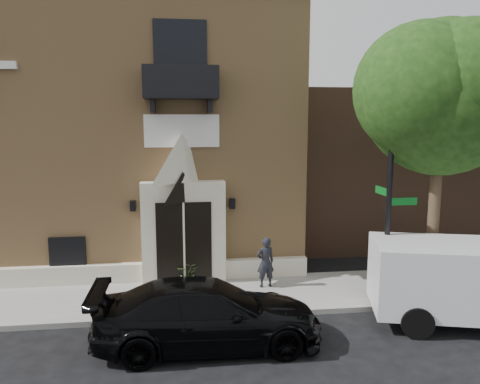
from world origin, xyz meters
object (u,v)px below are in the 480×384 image
Objects in this scene: black_sedan at (208,314)px; fire_hydrant at (391,285)px; street_sign at (389,204)px; pedestrian_near at (265,262)px.

fire_hydrant is (5.44, 2.00, -0.28)m from black_sedan.
pedestrian_near is at bearing 149.87° from street_sign.
pedestrian_near is (-3.09, 1.69, -2.04)m from street_sign.
black_sedan is 5.80m from fire_hydrant.
street_sign is at bearing -72.48° from black_sedan.
black_sedan is at bearing -164.11° from street_sign.
fire_hydrant is 0.45× the size of pedestrian_near.
black_sedan is 7.57× the size of fire_hydrant.
pedestrian_near is (1.96, 3.26, 0.16)m from black_sedan.
street_sign is 4.07m from pedestrian_near.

